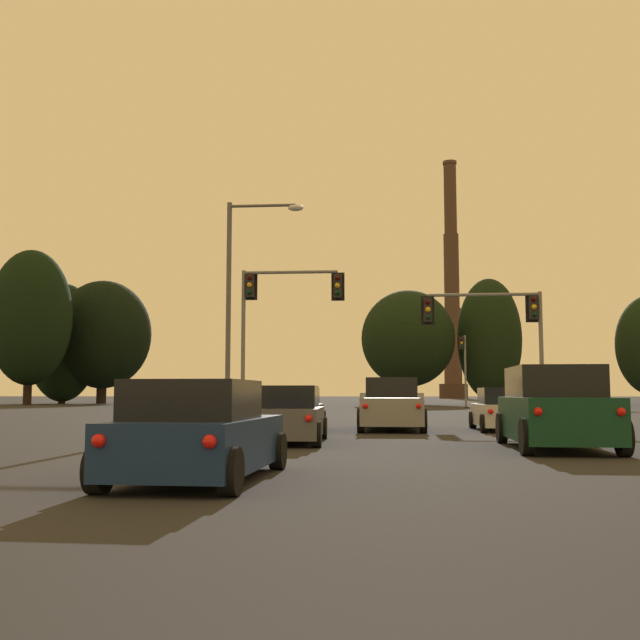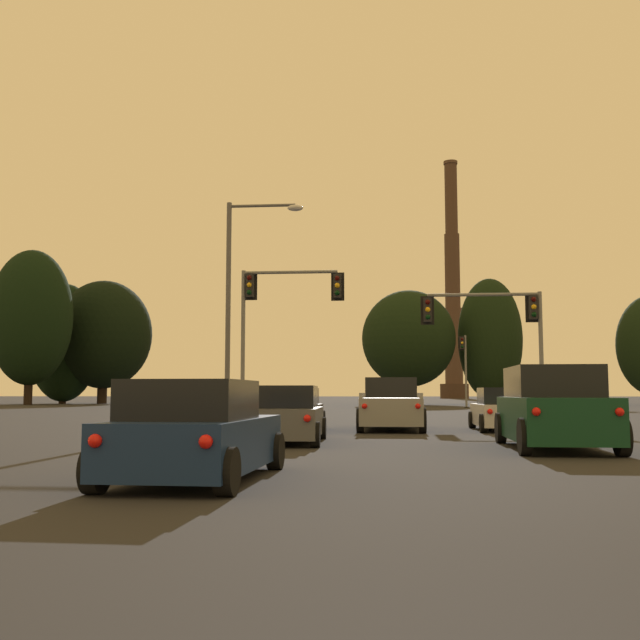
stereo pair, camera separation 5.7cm
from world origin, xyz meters
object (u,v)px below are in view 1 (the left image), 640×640
(hatchback_left_lane_second, at_px, (287,417))
(street_lamp, at_px, (240,288))
(sedan_left_lane_front, at_px, (293,411))
(hatchback_left_lane_third, at_px, (199,434))
(pickup_truck_center_lane_front, at_px, (392,406))
(traffic_light_overhead_right, at_px, (500,323))
(traffic_light_far_right, at_px, (464,360))
(suv_right_lane_second, at_px, (554,409))
(traffic_light_overhead_left, at_px, (275,306))
(hatchback_right_lane_front, at_px, (504,411))
(smokestack, at_px, (452,304))

(hatchback_left_lane_second, bearing_deg, street_lamp, 105.25)
(sedan_left_lane_front, bearing_deg, hatchback_left_lane_second, -85.67)
(hatchback_left_lane_third, distance_m, pickup_truck_center_lane_front, 15.95)
(hatchback_left_lane_second, bearing_deg, pickup_truck_center_lane_front, 68.02)
(traffic_light_overhead_right, xyz_separation_m, traffic_light_far_right, (1.89, 33.22, -0.16))
(street_lamp, bearing_deg, suv_right_lane_second, -51.39)
(hatchback_left_lane_second, distance_m, traffic_light_overhead_left, 14.27)
(street_lamp, bearing_deg, traffic_light_far_right, 70.79)
(hatchback_left_lane_second, xyz_separation_m, sedan_left_lane_front, (-0.59, 6.07, 0.00))
(hatchback_left_lane_third, xyz_separation_m, pickup_truck_center_lane_front, (2.89, 15.69, 0.14))
(hatchback_left_lane_second, xyz_separation_m, hatchback_right_lane_front, (6.44, 6.87, 0.00))
(traffic_light_overhead_right, relative_size, smokestack, 0.10)
(hatchback_left_lane_second, bearing_deg, sedan_left_lane_front, 93.45)
(hatchback_right_lane_front, height_order, traffic_light_overhead_left, traffic_light_overhead_left)
(traffic_light_overhead_right, xyz_separation_m, smokestack, (11.27, 148.01, 18.34))
(traffic_light_far_right, bearing_deg, pickup_truck_center_lane_front, -99.52)
(suv_right_lane_second, xyz_separation_m, sedan_left_lane_front, (-6.88, 7.53, -0.23))
(sedan_left_lane_front, xyz_separation_m, smokestack, (19.24, 155.35, 21.92))
(hatchback_left_lane_second, relative_size, traffic_light_far_right, 0.67)
(street_lamp, bearing_deg, hatchback_right_lane_front, -20.71)
(hatchback_left_lane_third, distance_m, traffic_light_overhead_left, 22.12)
(hatchback_left_lane_second, height_order, hatchback_right_lane_front, same)
(hatchback_left_lane_second, height_order, smokestack, smokestack)
(suv_right_lane_second, height_order, hatchback_right_lane_front, suv_right_lane_second)
(hatchback_right_lane_front, height_order, street_lamp, street_lamp)
(hatchback_right_lane_front, relative_size, traffic_light_far_right, 0.66)
(hatchback_left_lane_second, height_order, traffic_light_overhead_left, traffic_light_overhead_left)
(suv_right_lane_second, height_order, traffic_light_overhead_right, traffic_light_overhead_right)
(sedan_left_lane_front, xyz_separation_m, traffic_light_far_right, (9.86, 40.56, 3.43))
(traffic_light_overhead_left, xyz_separation_m, street_lamp, (-1.02, -2.84, 0.43))
(sedan_left_lane_front, bearing_deg, suv_right_lane_second, -48.86)
(traffic_light_overhead_left, xyz_separation_m, smokestack, (20.93, 148.03, 17.55))
(traffic_light_far_right, height_order, smokestack, smokestack)
(suv_right_lane_second, relative_size, street_lamp, 0.55)
(hatchback_left_lane_third, bearing_deg, smokestack, 85.62)
(hatchback_right_lane_front, bearing_deg, hatchback_left_lane_third, -113.53)
(hatchback_left_lane_third, height_order, smokestack, smokestack)
(hatchback_right_lane_front, distance_m, street_lamp, 11.47)
(hatchback_left_lane_third, height_order, pickup_truck_center_lane_front, pickup_truck_center_lane_front)
(traffic_light_overhead_left, height_order, street_lamp, street_lamp)
(hatchback_left_lane_third, relative_size, traffic_light_far_right, 0.66)
(suv_right_lane_second, xyz_separation_m, traffic_light_far_right, (2.98, 48.10, 3.20))
(street_lamp, bearing_deg, smokestack, 81.72)
(smokestack, bearing_deg, traffic_light_overhead_left, -98.05)
(hatchback_right_lane_front, distance_m, traffic_light_overhead_right, 7.52)
(suv_right_lane_second, xyz_separation_m, traffic_light_overhead_left, (-8.58, 14.86, 4.14))
(sedan_left_lane_front, height_order, hatchback_right_lane_front, hatchback_right_lane_front)
(suv_right_lane_second, height_order, smokestack, smokestack)
(pickup_truck_center_lane_front, distance_m, street_lamp, 8.20)
(suv_right_lane_second, bearing_deg, hatchback_left_lane_second, 168.36)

